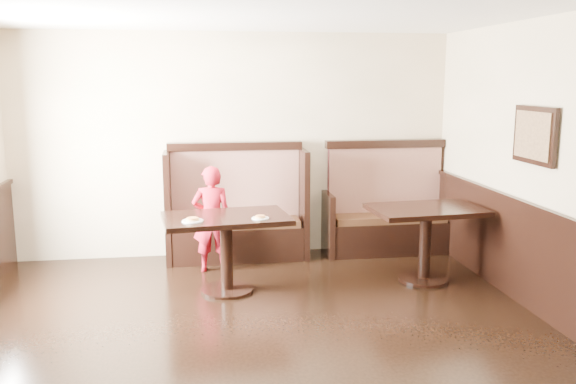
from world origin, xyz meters
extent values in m
plane|color=black|center=(0.00, 0.00, 0.00)|extent=(7.00, 7.00, 0.00)
plane|color=beige|center=(0.00, 3.50, 1.40)|extent=(5.50, 0.00, 5.50)
cube|color=black|center=(2.71, 1.20, 1.70)|extent=(0.04, 0.70, 0.55)
cube|color=olive|center=(2.69, 1.20, 1.70)|extent=(0.01, 0.60, 0.45)
cube|color=black|center=(0.00, 3.22, 0.21)|extent=(1.60, 0.50, 0.42)
cube|color=#3B2212|center=(0.00, 3.22, 0.46)|extent=(1.54, 0.46, 0.09)
cube|color=#430D1B|center=(0.00, 3.43, 0.90)|extent=(1.60, 0.12, 0.92)
cube|color=black|center=(0.00, 3.43, 1.40)|extent=(1.68, 0.16, 0.10)
cube|color=black|center=(-0.84, 3.32, 0.68)|extent=(0.07, 0.72, 1.36)
cube|color=black|center=(0.84, 3.32, 0.68)|extent=(0.07, 0.72, 1.36)
cube|color=black|center=(1.95, 3.22, 0.21)|extent=(1.50, 0.50, 0.42)
cube|color=#3B2212|center=(1.95, 3.22, 0.46)|extent=(1.44, 0.46, 0.09)
cube|color=#430D1B|center=(1.95, 3.43, 0.90)|extent=(1.50, 0.12, 0.92)
cube|color=black|center=(1.95, 3.43, 1.40)|extent=(1.58, 0.16, 0.10)
cube|color=black|center=(1.16, 3.32, 0.40)|extent=(0.07, 0.72, 0.80)
cube|color=black|center=(2.74, 3.32, 0.40)|extent=(0.07, 0.72, 0.80)
cube|color=black|center=(-0.19, 2.04, 0.80)|extent=(1.38, 0.95, 0.05)
cylinder|color=black|center=(-0.19, 2.04, 0.39)|extent=(0.13, 0.13, 0.75)
cylinder|color=black|center=(-0.19, 2.04, 0.02)|extent=(0.56, 0.56, 0.03)
cube|color=black|center=(2.01, 2.07, 0.81)|extent=(1.26, 0.88, 0.05)
cylinder|color=black|center=(2.01, 2.07, 0.39)|extent=(0.13, 0.13, 0.77)
cylinder|color=black|center=(2.01, 2.07, 0.02)|extent=(0.57, 0.57, 0.03)
imported|color=#A31122|center=(-0.32, 2.78, 0.62)|extent=(0.47, 0.33, 1.25)
cylinder|color=white|center=(-0.54, 1.84, 0.83)|extent=(0.21, 0.21, 0.01)
cylinder|color=tan|center=(-0.54, 1.84, 0.85)|extent=(0.13, 0.13, 0.02)
cylinder|color=#EABA54|center=(-0.54, 1.84, 0.86)|extent=(0.11, 0.11, 0.01)
cylinder|color=white|center=(0.15, 1.86, 0.83)|extent=(0.18, 0.18, 0.01)
cylinder|color=tan|center=(0.15, 1.86, 0.84)|extent=(0.11, 0.11, 0.01)
cylinder|color=#EABA54|center=(0.15, 1.86, 0.85)|extent=(0.09, 0.09, 0.01)
camera|label=1|loc=(-0.48, -4.17, 2.23)|focal=38.00mm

